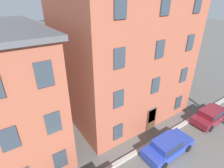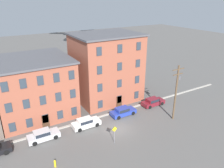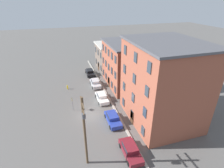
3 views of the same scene
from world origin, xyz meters
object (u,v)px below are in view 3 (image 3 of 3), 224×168
Objects in this scene: utility_pole at (85,130)px; fire_hydrant at (68,87)px; car_blue at (113,118)px; car_maroon at (130,150)px; car_black at (90,72)px; car_silver at (95,83)px; car_white at (102,97)px; caution_sign at (72,102)px.

utility_pole is 9.62× the size of fire_hydrant.
car_blue is 1.00× the size of car_maroon.
car_maroon is (6.81, 0.25, 0.00)m from car_blue.
utility_pole reaches higher than car_black.
car_silver is at bearing -179.97° from car_blue.
fire_hydrant is (-6.69, -6.06, -0.27)m from car_white.
car_black is 1.00× the size of car_silver.
car_silver is at bearing 179.31° from car_white.
car_black and car_blue have the same top height.
utility_pole is at bearing -11.09° from car_black.
car_black is at bearing 168.91° from utility_pole.
car_silver and car_maroon have the same top height.
car_maroon is 7.05m from utility_pole.
car_blue is 7.83m from caution_sign.
caution_sign reaches higher than car_maroon.
fire_hydrant is at bearing -162.62° from car_maroon.
car_maroon is 4.58× the size of fire_hydrant.
utility_pole is at bearing -38.58° from car_blue.
car_maroon is 13.45m from caution_sign.
fire_hydrant is (-13.62, -6.15, -0.27)m from car_blue.
car_white is at bearing 42.17° from fire_hydrant.
fire_hydrant is at bearing -177.37° from utility_pole.
car_silver is at bearing 165.39° from utility_pole.
utility_pole is at bearing -20.86° from car_white.
car_white and car_blue have the same top height.
car_blue is 0.48× the size of utility_pole.
car_maroon is 0.48× the size of utility_pole.
fire_hydrant is (-20.43, -6.39, -0.27)m from car_maroon.
car_maroon is at bearing 26.77° from caution_sign.
car_white is 1.00× the size of car_maroon.
car_blue is at bearing 0.70° from car_white.
caution_sign is 2.78× the size of fire_hydrant.
utility_pole reaches higher than car_silver.
caution_sign is (-11.98, -6.04, 1.02)m from car_maroon.
car_maroon is at bearing 17.38° from fire_hydrant.
car_blue is (13.45, 0.01, 0.00)m from car_silver.
utility_pole is at bearing 2.81° from caution_sign.
car_white is 0.48× the size of utility_pole.
caution_sign is 8.56m from fire_hydrant.
car_silver is 6.52m from car_white.
car_black reaches higher than fire_hydrant.
car_blue reaches higher than fire_hydrant.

